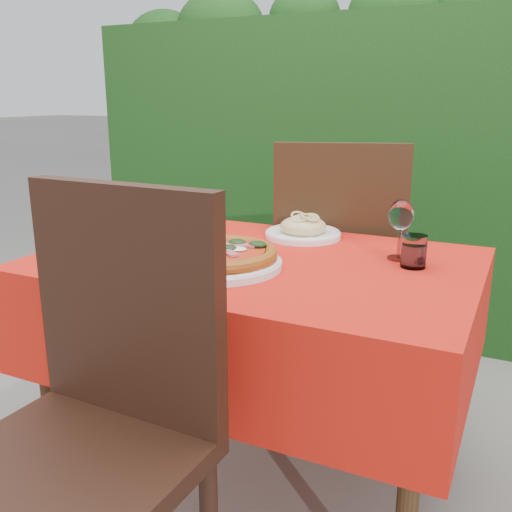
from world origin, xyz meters
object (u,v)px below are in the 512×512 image
at_px(chair_far, 338,259).
at_px(fork, 164,247).
at_px(water_glass, 414,253).
at_px(wine_glass, 401,218).
at_px(pizza_plate, 217,257).
at_px(pasta_plate, 303,230).
at_px(chair_near, 95,407).
at_px(steel_ramekin, 172,222).

relative_size(chair_far, fork, 5.02).
bearing_deg(fork, water_glass, 6.78).
distance_m(water_glass, wine_glass, 0.12).
xyz_separation_m(pizza_plate, fork, (-0.26, 0.11, -0.03)).
bearing_deg(pasta_plate, chair_near, -94.29).
xyz_separation_m(chair_near, pasta_plate, (0.07, 0.97, 0.18)).
relative_size(pasta_plate, steel_ramekin, 3.02).
bearing_deg(water_glass, chair_near, -121.64).
xyz_separation_m(chair_far, steel_ramekin, (-0.53, -0.34, 0.16)).
relative_size(chair_far, water_glass, 11.49).
bearing_deg(water_glass, chair_far, 127.51).
relative_size(fork, steel_ramekin, 2.48).
xyz_separation_m(chair_near, wine_glass, (0.42, 0.84, 0.28)).
bearing_deg(chair_near, pasta_plate, 87.58).
distance_m(chair_far, steel_ramekin, 0.65).
height_order(chair_near, fork, chair_near).
relative_size(chair_near, fork, 4.95).
bearing_deg(pasta_plate, pizza_plate, -101.06).
relative_size(chair_far, pasta_plate, 4.12).
bearing_deg(wine_glass, fork, -164.65).
height_order(pasta_plate, fork, pasta_plate).
distance_m(pasta_plate, wine_glass, 0.39).
height_order(pasta_plate, wine_glass, wine_glass).
bearing_deg(steel_ramekin, wine_glass, -5.51).
xyz_separation_m(wine_glass, steel_ramekin, (-0.85, 0.08, -0.11)).
bearing_deg(steel_ramekin, pasta_plate, 6.00).
bearing_deg(water_glass, pizza_plate, -153.82).
xyz_separation_m(chair_far, fork, (-0.38, -0.61, 0.15)).
bearing_deg(chair_far, steel_ramekin, 14.31).
relative_size(chair_near, steel_ramekin, 12.28).
bearing_deg(chair_near, pizza_plate, 93.22).
bearing_deg(steel_ramekin, chair_far, 32.28).
distance_m(fork, steel_ramekin, 0.31).
height_order(chair_far, wine_glass, chair_far).
bearing_deg(pasta_plate, water_glass, -25.78).
relative_size(pasta_plate, water_glass, 2.79).
xyz_separation_m(pasta_plate, steel_ramekin, (-0.49, -0.05, -0.01)).
xyz_separation_m(chair_far, water_glass, (0.37, -0.48, 0.18)).
height_order(chair_near, steel_ramekin, chair_near).
xyz_separation_m(pizza_plate, water_glass, (0.49, 0.24, 0.01)).
bearing_deg(pizza_plate, pasta_plate, 78.94).
height_order(pizza_plate, water_glass, water_glass).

